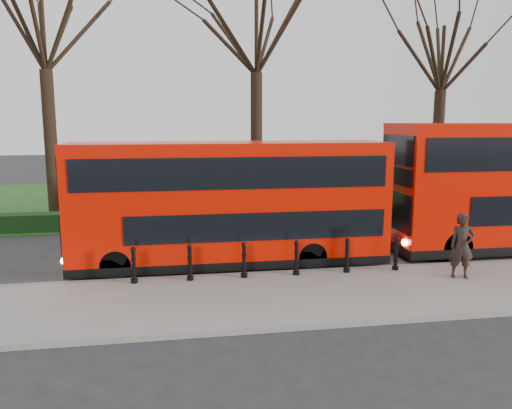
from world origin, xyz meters
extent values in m
plane|color=#28282B|center=(0.00, 0.00, 0.00)|extent=(120.00, 120.00, 0.00)
cube|color=gray|center=(0.00, -3.00, 0.07)|extent=(60.00, 4.00, 0.15)
cube|color=slate|center=(0.00, -1.00, 0.07)|extent=(60.00, 0.25, 0.16)
cube|color=#1F531B|center=(0.00, 15.00, 0.03)|extent=(60.00, 18.00, 0.06)
cube|color=black|center=(0.00, 6.80, 0.40)|extent=(60.00, 0.90, 0.80)
cube|color=yellow|center=(0.00, -0.70, 0.01)|extent=(60.00, 0.10, 0.01)
cube|color=yellow|center=(0.00, -0.50, 0.01)|extent=(60.00, 0.10, 0.01)
cylinder|color=black|center=(-8.00, 10.00, 3.54)|extent=(0.60, 0.60, 7.08)
cylinder|color=black|center=(2.00, 10.00, 3.55)|extent=(0.60, 0.60, 7.10)
cylinder|color=black|center=(12.00, 10.00, 3.16)|extent=(0.60, 0.60, 6.31)
cylinder|color=black|center=(-3.41, -1.35, 0.65)|extent=(0.15, 0.15, 1.00)
cylinder|color=black|center=(-1.83, -1.35, 0.65)|extent=(0.15, 0.15, 1.00)
cylinder|color=black|center=(-0.26, -1.35, 0.65)|extent=(0.15, 0.15, 1.00)
cylinder|color=black|center=(1.32, -1.35, 0.65)|extent=(0.15, 0.15, 1.00)
cylinder|color=black|center=(2.89, -1.35, 0.65)|extent=(0.15, 0.15, 1.00)
cylinder|color=black|center=(4.47, -1.35, 0.65)|extent=(0.15, 0.15, 1.00)
cube|color=red|center=(-0.44, 0.48, 2.17)|extent=(10.05, 2.28, 3.70)
cube|color=black|center=(-0.44, 0.48, 0.27)|extent=(10.07, 2.30, 0.27)
cube|color=black|center=(0.30, -0.67, 1.51)|extent=(8.04, 0.04, 0.87)
cube|color=black|center=(-0.44, -0.67, 3.15)|extent=(9.50, 0.04, 0.96)
cube|color=black|center=(-5.48, 0.48, 2.47)|extent=(0.06, 2.01, 0.50)
cylinder|color=black|center=(-4.00, -0.53, 0.46)|extent=(0.91, 0.27, 0.91)
cylinder|color=black|center=(-4.00, 1.48, 0.46)|extent=(0.91, 0.27, 0.91)
cylinder|color=black|center=(2.03, -0.53, 0.46)|extent=(0.91, 0.27, 0.91)
cylinder|color=black|center=(2.03, 1.48, 0.46)|extent=(0.91, 0.27, 0.91)
cube|color=black|center=(5.37, 0.76, 2.83)|extent=(0.06, 2.31, 0.58)
cylinder|color=black|center=(7.07, -0.39, 0.52)|extent=(1.05, 0.31, 1.05)
cylinder|color=black|center=(7.07, 1.92, 0.52)|extent=(1.05, 0.31, 1.05)
imported|color=black|center=(6.00, -2.40, 1.10)|extent=(0.79, 0.62, 1.91)
camera|label=1|loc=(-2.22, -15.33, 4.67)|focal=35.00mm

